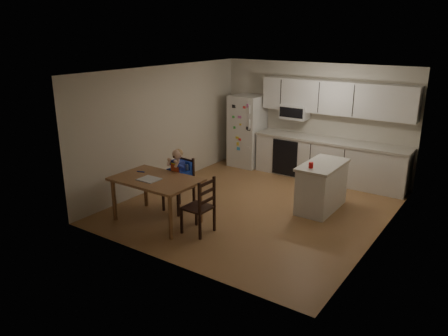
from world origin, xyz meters
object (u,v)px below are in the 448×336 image
Objects in this scene: refrigerator at (247,131)px; chair_side at (202,203)px; red_cup at (311,165)px; dining_table at (156,184)px; kitchen_island at (322,186)px; chair_booster at (180,173)px.

refrigerator is 1.79× the size of chair_side.
red_cup is at bearing -37.77° from refrigerator.
refrigerator is 3.91m from chair_side.
red_cup reaches higher than dining_table.
refrigerator is at bearing 148.64° from kitchen_island.
dining_table is at bearing -139.31° from red_cup.
kitchen_island is 11.85× the size of red_cup.
kitchen_island is at bearing 77.17° from red_cup.
kitchen_island is (2.58, -1.57, -0.41)m from refrigerator.
chair_side is (-1.09, -1.70, -0.39)m from red_cup.
refrigerator is 16.99× the size of red_cup.
red_cup is 2.33m from chair_booster.
dining_table is at bearing -84.14° from chair_booster.
red_cup is 0.11× the size of chair_side.
chair_side reaches higher than kitchen_island.
chair_booster is at bearing -120.20° from chair_side.
kitchen_island is at bearing 41.64° from chair_booster.
chair_side is at bearing -68.87° from refrigerator.
dining_table is 0.62m from chair_booster.
chair_booster reaches higher than dining_table.
red_cup is (-0.08, -0.36, 0.48)m from kitchen_island.
chair_booster is at bearing -144.72° from kitchen_island.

